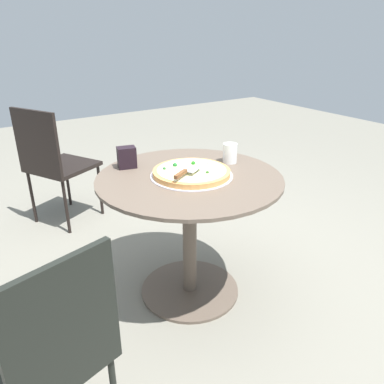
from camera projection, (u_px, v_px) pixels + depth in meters
The scene contains 8 objects.
ground_plane at pixel (190, 290), 2.25m from camera, with size 10.00×10.00×0.00m, color gray.
patio_table at pixel (190, 214), 2.05m from camera, with size 0.98×0.98×0.73m.
pizza_on_tray at pixel (192, 173), 1.96m from camera, with size 0.43×0.43×0.05m.
pizza_server at pixel (185, 171), 1.86m from camera, with size 0.21×0.15×0.02m.
drinking_cup at pixel (230, 153), 2.14m from camera, with size 0.08×0.08×0.11m, color white.
napkin_dispenser at pixel (127, 157), 2.06m from camera, with size 0.10×0.07×0.12m, color black.
patio_chair_near at pixel (53, 159), 2.84m from camera, with size 0.58×0.58×0.93m.
patio_chair_far at pixel (53, 350), 1.20m from camera, with size 0.45×0.45×0.87m.
Camera 1 is at (0.99, 1.53, 1.44)m, focal length 35.09 mm.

